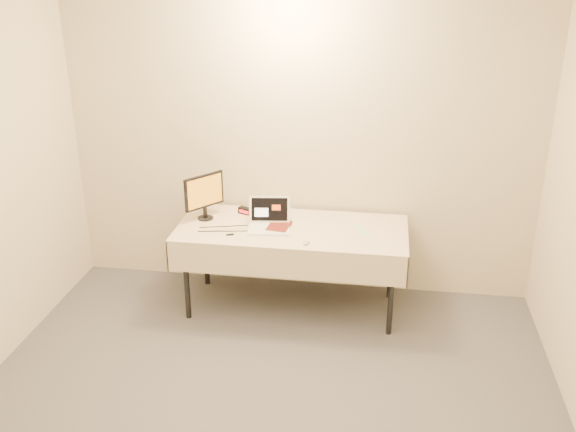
# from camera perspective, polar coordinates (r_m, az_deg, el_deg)

# --- Properties ---
(back_wall) EXTENTS (4.00, 0.10, 2.70)m
(back_wall) POSITION_cam_1_polar(r_m,az_deg,el_deg) (5.41, 1.06, 6.85)
(back_wall) COLOR beige
(back_wall) RESTS_ON ground
(table) EXTENTS (1.86, 0.81, 0.74)m
(table) POSITION_cam_1_polar(r_m,az_deg,el_deg) (5.22, 0.35, -1.65)
(table) COLOR black
(table) RESTS_ON ground
(laptop) EXTENTS (0.37, 0.35, 0.23)m
(laptop) POSITION_cam_1_polar(r_m,az_deg,el_deg) (5.18, -1.69, -0.44)
(laptop) COLOR white
(laptop) RESTS_ON table
(monitor) EXTENTS (0.25, 0.31, 0.39)m
(monitor) POSITION_cam_1_polar(r_m,az_deg,el_deg) (5.32, -7.47, 2.01)
(monitor) COLOR black
(monitor) RESTS_ON table
(book) EXTENTS (0.18, 0.04, 0.23)m
(book) POSITION_cam_1_polar(r_m,az_deg,el_deg) (5.16, -1.77, 0.23)
(book) COLOR maroon
(book) RESTS_ON table
(alarm_clock) EXTENTS (0.14, 0.10, 0.05)m
(alarm_clock) POSITION_cam_1_polar(r_m,az_deg,el_deg) (5.46, -3.77, 0.47)
(alarm_clock) COLOR black
(alarm_clock) RESTS_ON table
(clicker) EXTENTS (0.05, 0.09, 0.02)m
(clicker) POSITION_cam_1_polar(r_m,az_deg,el_deg) (4.91, 1.64, -2.34)
(clicker) COLOR #B6B6B9
(clicker) RESTS_ON table
(paper_form) EXTENTS (0.17, 0.26, 0.00)m
(paper_form) POSITION_cam_1_polar(r_m,az_deg,el_deg) (5.18, 6.52, -1.26)
(paper_form) COLOR #B8D9AD
(paper_form) RESTS_ON table
(usb_dongle) EXTENTS (0.06, 0.04, 0.01)m
(usb_dongle) POSITION_cam_1_polar(r_m,az_deg,el_deg) (5.07, -5.18, -1.66)
(usb_dongle) COLOR black
(usb_dongle) RESTS_ON table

